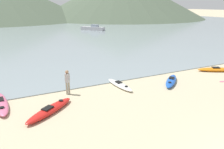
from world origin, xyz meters
TOP-DOWN VIEW (x-y plane):
  - bay_water at (0.00, 45.83)m, footprint 160.00×70.00m
  - kayak_on_sand_0 at (2.75, 8.84)m, footprint 2.69×2.51m
  - kayak_on_sand_1 at (-6.30, 8.08)m, footprint 3.13×2.63m
  - kayak_on_sand_2 at (8.44, 9.40)m, footprint 3.46×2.23m
  - kayak_on_sand_3 at (-1.05, 9.89)m, footprint 0.92×2.95m
  - kayak_on_sand_4 at (-8.72, 10.19)m, footprint 1.11×3.66m
  - person_near_waterline at (-4.72, 10.16)m, footprint 0.33×0.29m
  - moored_boat_1 at (-6.50, 64.17)m, footprint 4.56×2.41m
  - moored_boat_2 at (10.03, 43.30)m, footprint 4.45×5.09m
  - moored_boat_3 at (26.59, 60.89)m, footprint 5.53×5.23m

SIDE VIEW (x-z plane):
  - bay_water at x=0.00m, z-range 0.00..0.06m
  - kayak_on_sand_3 at x=-1.05m, z-range -0.02..0.31m
  - kayak_on_sand_4 at x=-8.72m, z-range -0.02..0.35m
  - kayak_on_sand_2 at x=8.44m, z-range -0.02..0.36m
  - kayak_on_sand_1 at x=-6.30m, z-range -0.02..0.37m
  - kayak_on_sand_0 at x=2.75m, z-range -0.02..0.37m
  - moored_boat_2 at x=10.03m, z-range -0.14..1.17m
  - moored_boat_1 at x=-6.50m, z-range -0.17..1.39m
  - moored_boat_3 at x=26.59m, z-range -0.20..1.53m
  - person_near_waterline at x=-4.72m, z-range 0.12..1.76m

